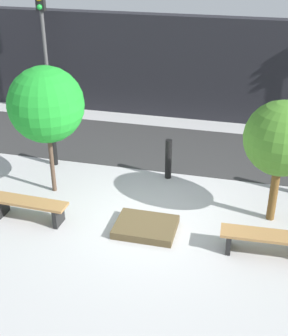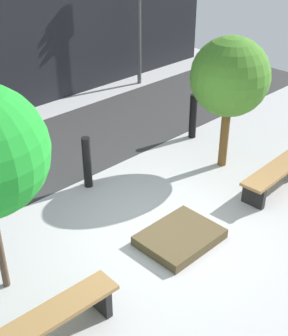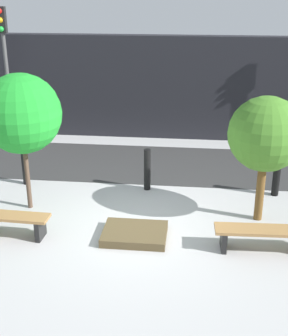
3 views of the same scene
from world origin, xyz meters
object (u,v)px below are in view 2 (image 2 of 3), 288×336
at_px(bench_right, 277,173).
at_px(planter_bed, 180,237).
at_px(bench_left, 56,318).
at_px(bollard_left, 87,162).
at_px(bollard_center, 193,116).
at_px(tree_behind_right_bench, 230,77).

bearing_deg(bench_right, planter_bed, 173.23).
relative_size(bench_right, planter_bed, 1.55).
bearing_deg(bench_left, planter_bed, 6.77).
height_order(bench_right, bollard_left, bollard_left).
relative_size(bench_right, bollard_center, 1.89).
distance_m(planter_bed, tree_behind_right_bench, 3.35).
relative_size(bench_left, bollard_center, 1.65).
height_order(bench_right, bollard_center, bollard_center).
height_order(planter_bed, bollard_left, bollard_left).
xyz_separation_m(bench_left, planter_bed, (2.57, 0.20, -0.26)).
xyz_separation_m(bench_left, bollard_left, (2.57, 2.61, 0.19)).
xyz_separation_m(planter_bed, bollard_center, (3.12, 2.41, 0.45)).
distance_m(bollard_left, bollard_center, 3.12).
bearing_deg(tree_behind_right_bench, bench_left, -165.78).
relative_size(bench_right, bollard_left, 1.90).
xyz_separation_m(bench_right, bollard_left, (-2.57, 2.61, 0.19)).
distance_m(bench_left, bollard_left, 3.67).
relative_size(tree_behind_right_bench, bollard_left, 2.59).
bearing_deg(planter_bed, bench_right, -4.45).
distance_m(bench_right, bollard_center, 2.68).
bearing_deg(bench_left, bollard_left, 47.80).
xyz_separation_m(tree_behind_right_bench, bollard_center, (0.55, 1.31, -1.40)).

